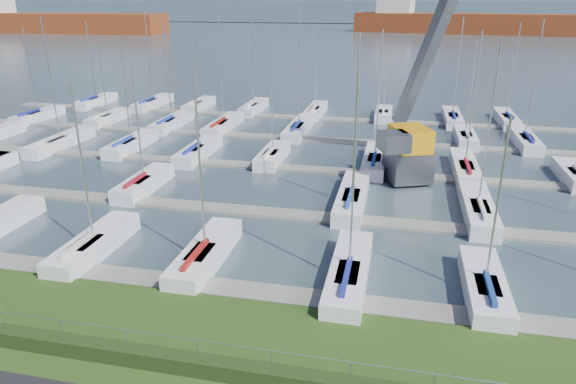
# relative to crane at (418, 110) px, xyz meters

# --- Properties ---
(water) EXTENTS (800.00, 540.00, 0.20)m
(water) POSITION_rel_crane_xyz_m (-7.46, 233.89, -5.73)
(water) COLOR #3B4D56
(hedge) EXTENTS (80.00, 0.70, 0.70)m
(hedge) POSITION_rel_crane_xyz_m (-7.46, -26.51, -4.98)
(hedge) COLOR #213413
(hedge) RESTS_ON grass
(fence) EXTENTS (80.00, 0.04, 0.04)m
(fence) POSITION_rel_crane_xyz_m (-7.46, -26.11, -4.13)
(fence) COLOR #909398
(fence) RESTS_ON grass
(foothill) EXTENTS (900.00, 80.00, 12.00)m
(foothill) POSITION_rel_crane_xyz_m (-7.46, 303.89, 0.67)
(foothill) COLOR #485A6A
(foothill) RESTS_ON water
(docks) EXTENTS (90.00, 41.60, 0.25)m
(docks) POSITION_rel_crane_xyz_m (-7.46, -0.11, -5.55)
(docks) COLOR gray
(docks) RESTS_ON water
(crane) EXTENTS (7.78, 12.90, 22.35)m
(crane) POSITION_rel_crane_xyz_m (0.00, 0.00, 0.00)
(crane) COLOR #4E5055
(crane) RESTS_ON water
(cargo_ship_west) EXTENTS (90.98, 19.72, 21.50)m
(cargo_ship_west) POSITION_rel_crane_xyz_m (-148.57, 159.11, -1.70)
(cargo_ship_west) COLOR maroon
(cargo_ship_west) RESTS_ON water
(cargo_ship_mid) EXTENTS (106.65, 34.70, 21.50)m
(cargo_ship_mid) POSITION_rel_crane_xyz_m (25.40, 191.29, -1.84)
(cargo_ship_mid) COLOR maroon
(cargo_ship_mid) RESTS_ON water
(sailboat_fleet) EXTENTS (75.98, 49.78, 13.82)m
(sailboat_fleet) POSITION_rel_crane_xyz_m (-9.83, 2.62, 0.12)
(sailboat_fleet) COLOR #A51628
(sailboat_fleet) RESTS_ON water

